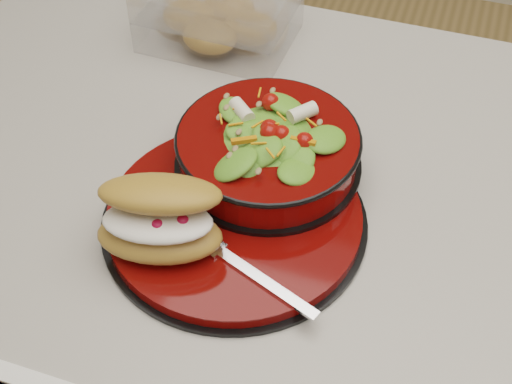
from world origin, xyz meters
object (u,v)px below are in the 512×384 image
(salad_bowl, at_px, (268,144))
(dinner_plate, at_px, (235,218))
(fork, at_px, (247,270))
(croissant, at_px, (160,219))
(island_counter, at_px, (314,362))
(pastry_box, at_px, (219,14))

(salad_bowl, bearing_deg, dinner_plate, -98.51)
(fork, bearing_deg, croissant, 106.87)
(dinner_plate, distance_m, fork, 0.09)
(fork, bearing_deg, island_counter, 4.35)
(island_counter, distance_m, dinner_plate, 0.48)
(island_counter, bearing_deg, salad_bowl, -168.14)
(island_counter, bearing_deg, croissant, -132.46)
(salad_bowl, distance_m, fork, 0.17)
(island_counter, height_order, dinner_plate, dinner_plate)
(island_counter, relative_size, fork, 7.38)
(salad_bowl, bearing_deg, croissant, -115.58)
(fork, height_order, pastry_box, pastry_box)
(island_counter, xyz_separation_m, pastry_box, (-0.24, 0.24, 0.49))
(island_counter, bearing_deg, pastry_box, 135.21)
(dinner_plate, relative_size, fork, 1.86)
(dinner_plate, relative_size, pastry_box, 1.41)
(salad_bowl, bearing_deg, fork, -80.01)
(dinner_plate, xyz_separation_m, fork, (0.04, -0.08, 0.01))
(fork, xyz_separation_m, pastry_box, (-0.19, 0.42, 0.02))
(croissant, xyz_separation_m, pastry_box, (-0.09, 0.41, -0.02))
(salad_bowl, distance_m, croissant, 0.17)
(island_counter, height_order, croissant, croissant)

